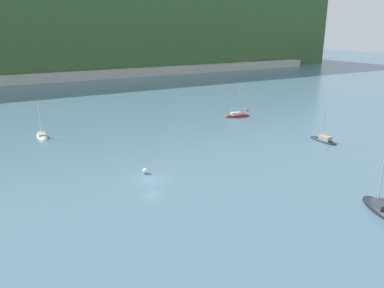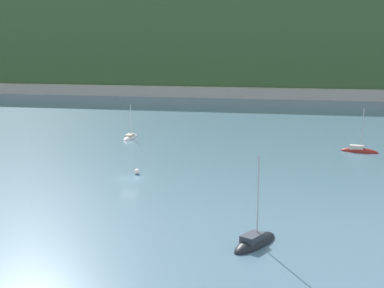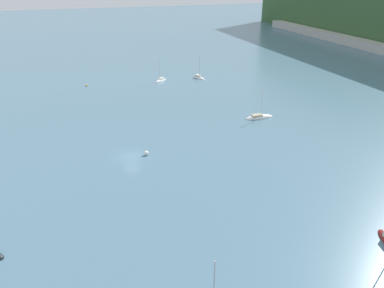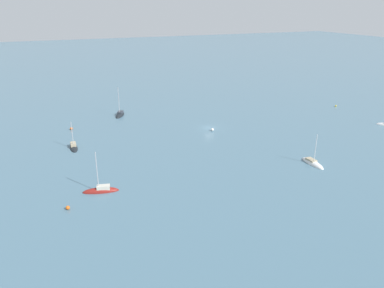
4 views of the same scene
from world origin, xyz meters
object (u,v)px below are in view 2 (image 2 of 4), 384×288
(sailboat_3, at_px, (131,138))
(mooring_buoy_3, at_px, (137,171))
(sailboat_1, at_px, (255,244))
(sailboat_0, at_px, (359,151))

(sailboat_3, bearing_deg, mooring_buoy_3, -158.73)
(sailboat_1, distance_m, mooring_buoy_3, 32.04)
(sailboat_1, bearing_deg, mooring_buoy_3, 65.98)
(sailboat_0, bearing_deg, sailboat_3, -173.12)
(sailboat_1, height_order, mooring_buoy_3, sailboat_1)
(sailboat_3, xyz_separation_m, mooring_buoy_3, (10.23, -28.88, 0.35))
(sailboat_1, bearing_deg, sailboat_0, 10.56)
(sailboat_0, relative_size, sailboat_3, 1.15)
(sailboat_1, relative_size, mooring_buoy_3, 12.12)
(sailboat_0, distance_m, sailboat_1, 50.90)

